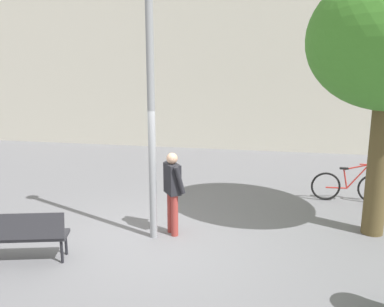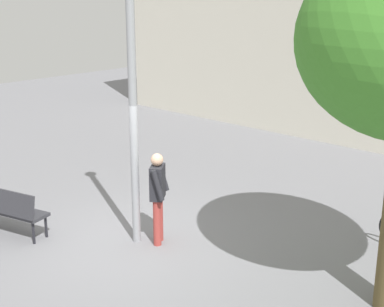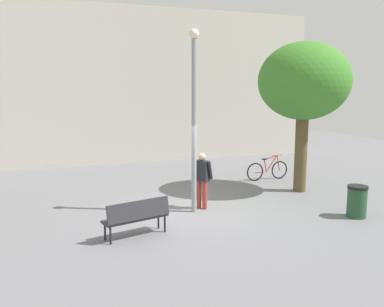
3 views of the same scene
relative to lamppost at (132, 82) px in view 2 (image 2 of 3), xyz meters
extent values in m
plane|color=slate|center=(-0.01, -0.05, -2.90)|extent=(36.00, 36.00, 0.00)
cube|color=beige|center=(-0.01, 9.31, 0.77)|extent=(18.64, 2.00, 7.33)
cylinder|color=gray|center=(0.00, 0.00, -0.46)|extent=(0.14, 0.14, 4.87)
cylinder|color=#9E3833|center=(0.27, 0.30, -2.47)|extent=(0.14, 0.14, 0.85)
cylinder|color=#9E3833|center=(0.39, 0.14, -2.47)|extent=(0.14, 0.14, 0.85)
cube|color=#232328|center=(0.33, 0.22, -1.75)|extent=(0.41, 0.45, 0.60)
sphere|color=tan|center=(0.33, 0.22, -1.34)|extent=(0.22, 0.22, 0.22)
cylinder|color=#232328|center=(0.23, 0.45, -1.72)|extent=(0.24, 0.21, 0.55)
cylinder|color=#232328|center=(0.52, 0.05, -1.72)|extent=(0.24, 0.21, 0.55)
cube|color=#2D2D33|center=(-2.00, -1.36, -2.45)|extent=(1.66, 0.83, 0.06)
cube|color=#2D2D33|center=(-1.95, -1.55, -2.20)|extent=(1.58, 0.53, 0.44)
cylinder|color=black|center=(-1.34, -1.03, -2.69)|extent=(0.05, 0.05, 0.42)
cylinder|color=black|center=(-1.26, -1.34, -2.69)|extent=(0.05, 0.05, 0.42)
camera|label=1|loc=(2.19, -7.47, 0.58)|focal=39.38mm
camera|label=2|loc=(6.99, -6.04, 1.47)|focal=51.83mm
camera|label=3|loc=(-3.87, -10.59, 0.62)|focal=37.71mm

